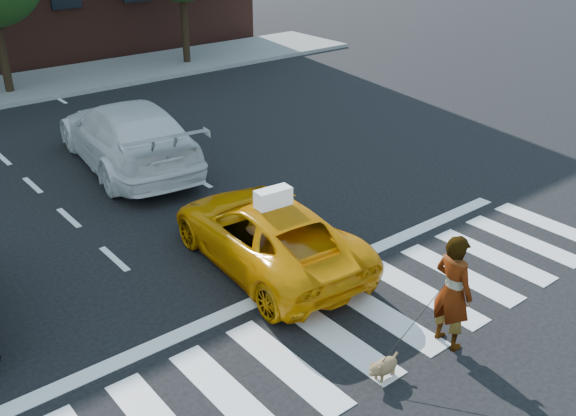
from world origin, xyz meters
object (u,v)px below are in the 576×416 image
(taxi, at_px, (267,233))
(woman, at_px, (453,291))
(white_suv, at_px, (127,135))
(dog, at_px, (383,367))

(taxi, height_order, woman, woman)
(white_suv, xyz_separation_m, dog, (-0.89, -9.55, -0.62))
(taxi, distance_m, woman, 3.67)
(white_suv, bearing_deg, woman, 99.90)
(dog, bearing_deg, white_suv, 80.41)
(taxi, distance_m, white_suv, 6.01)
(white_suv, relative_size, dog, 9.44)
(woman, bearing_deg, dog, 91.48)
(woman, bearing_deg, taxi, 14.09)
(white_suv, bearing_deg, taxi, 95.08)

